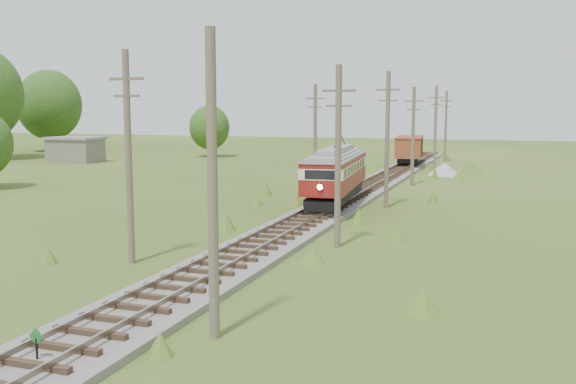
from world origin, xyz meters
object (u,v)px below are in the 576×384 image
at_px(streetcar, 336,171).
at_px(gravel_pile, 446,169).
at_px(gondola, 409,148).
at_px(switch_marker, 37,345).

bearing_deg(streetcar, gravel_pile, 72.79).
height_order(streetcar, gondola, streetcar).
bearing_deg(streetcar, gondola, 84.39).
height_order(switch_marker, gondola, gondola).
relative_size(switch_marker, gravel_pile, 0.29).
bearing_deg(gondola, gravel_pile, -65.55).
xyz_separation_m(switch_marker, gondola, (0.20, 60.52, 1.49)).
distance_m(gondola, gravel_pile, 9.75).
relative_size(switch_marker, gondola, 0.12).
distance_m(streetcar, gondola, 32.05).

